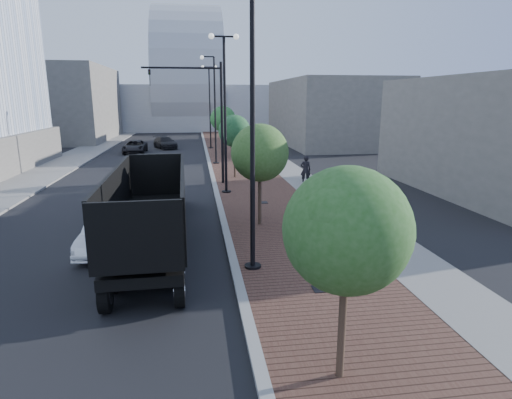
{
  "coord_description": "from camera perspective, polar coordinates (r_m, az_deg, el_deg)",
  "views": [
    {
      "loc": [
        -1.21,
        -3.37,
        5.71
      ],
      "look_at": [
        1.0,
        12.0,
        2.0
      ],
      "focal_mm": 29.73,
      "sensor_mm": 36.0,
      "label": 1
    }
  ],
  "objects": [
    {
      "name": "sidewalk",
      "position": [
        43.99,
        -1.98,
        6.05
      ],
      "size": [
        7.0,
        140.0,
        0.12
      ],
      "primitive_type": "cube",
      "color": "#4C2D23",
      "rests_on": "ground"
    },
    {
      "name": "concrete_strip",
      "position": [
        44.36,
        1.51,
        6.12
      ],
      "size": [
        2.4,
        140.0,
        0.13
      ],
      "primitive_type": "cube",
      "color": "slate",
      "rests_on": "ground"
    },
    {
      "name": "curb",
      "position": [
        43.75,
        -6.57,
        5.94
      ],
      "size": [
        0.3,
        140.0,
        0.14
      ],
      "primitive_type": "cube",
      "color": "gray",
      "rests_on": "ground"
    },
    {
      "name": "west_sidewalk",
      "position": [
        45.3,
        -23.3,
        5.18
      ],
      "size": [
        4.0,
        140.0,
        0.12
      ],
      "primitive_type": "cube",
      "color": "slate",
      "rests_on": "ground"
    },
    {
      "name": "dump_truck",
      "position": [
        19.17,
        -13.23,
        0.01
      ],
      "size": [
        2.76,
        13.39,
        3.27
      ],
      "rotation": [
        0.0,
        0.0,
        0.03
      ],
      "color": "black",
      "rests_on": "ground"
    },
    {
      "name": "white_sedan",
      "position": [
        17.36,
        -19.27,
        -4.21
      ],
      "size": [
        1.8,
        4.21,
        1.35
      ],
      "primitive_type": "imported",
      "rotation": [
        0.0,
        0.0,
        -0.09
      ],
      "color": "white",
      "rests_on": "ground"
    },
    {
      "name": "dark_car_mid",
      "position": [
        47.54,
        -15.98,
        6.85
      ],
      "size": [
        2.26,
        4.88,
        1.36
      ],
      "primitive_type": "imported",
      "rotation": [
        0.0,
        0.0,
        -0.0
      ],
      "color": "black",
      "rests_on": "ground"
    },
    {
      "name": "dark_car_far",
      "position": [
        51.17,
        -12.14,
        7.49
      ],
      "size": [
        3.34,
        5.02,
        1.35
      ],
      "primitive_type": "imported",
      "rotation": [
        0.0,
        0.0,
        0.34
      ],
      "color": "black",
      "rests_on": "ground"
    },
    {
      "name": "pedestrian",
      "position": [
        29.15,
        6.69,
        3.99
      ],
      "size": [
        0.79,
        0.6,
        1.94
      ],
      "primitive_type": "imported",
      "rotation": [
        0.0,
        0.0,
        2.93
      ],
      "color": "black",
      "rests_on": "ground"
    },
    {
      "name": "streetlight_1",
      "position": [
        13.55,
        -0.95,
        7.64
      ],
      "size": [
        1.44,
        0.56,
        9.21
      ],
      "color": "black",
      "rests_on": "ground"
    },
    {
      "name": "streetlight_2",
      "position": [
        25.45,
        -4.18,
        11.4
      ],
      "size": [
        1.72,
        0.56,
        9.28
      ],
      "color": "black",
      "rests_on": "ground"
    },
    {
      "name": "streetlight_3",
      "position": [
        37.44,
        -5.69,
        11.28
      ],
      "size": [
        1.44,
        0.56,
        9.21
      ],
      "color": "black",
      "rests_on": "ground"
    },
    {
      "name": "streetlight_4",
      "position": [
        49.41,
        -6.23,
        12.33
      ],
      "size": [
        1.72,
        0.56,
        9.28
      ],
      "color": "black",
      "rests_on": "ground"
    },
    {
      "name": "traffic_mast",
      "position": [
        28.4,
        -6.48,
        11.88
      ],
      "size": [
        5.09,
        0.2,
        8.0
      ],
      "color": "black",
      "rests_on": "ground"
    },
    {
      "name": "tree_0",
      "position": [
        8.3,
        12.38,
        -4.08
      ],
      "size": [
        2.51,
        2.48,
        4.51
      ],
      "color": "#382619",
      "rests_on": "ground"
    },
    {
      "name": "tree_1",
      "position": [
        18.76,
        0.64,
        6.28
      ],
      "size": [
        2.57,
        2.55,
        4.66
      ],
      "color": "#382619",
      "rests_on": "ground"
    },
    {
      "name": "tree_2",
      "position": [
        30.61,
        -2.84,
        9.17
      ],
      "size": [
        2.35,
        2.29,
        4.6
      ],
      "color": "#382619",
      "rests_on": "ground"
    },
    {
      "name": "tree_3",
      "position": [
        42.54,
        -4.4,
        10.74
      ],
      "size": [
        2.53,
        2.5,
        5.0
      ],
      "color": "#382619",
      "rests_on": "ground"
    },
    {
      "name": "convention_center",
      "position": [
        88.38,
        -8.94,
        13.47
      ],
      "size": [
        50.0,
        30.0,
        50.0
      ],
      "color": "#9B9EA4",
      "rests_on": "ground"
    },
    {
      "name": "commercial_block_nw",
      "position": [
        66.1,
        -25.25,
        11.58
      ],
      "size": [
        14.0,
        20.0,
        10.0
      ],
      "primitive_type": "cube",
      "color": "#605C56",
      "rests_on": "ground"
    },
    {
      "name": "commercial_block_ne",
      "position": [
        56.1,
        9.88,
        11.5
      ],
      "size": [
        12.0,
        22.0,
        8.0
      ],
      "primitive_type": "cube",
      "color": "#605D56",
      "rests_on": "ground"
    },
    {
      "name": "utility_cover_1",
      "position": [
        13.17,
        8.72,
        -11.8
      ],
      "size": [
        0.5,
        0.5,
        0.02
      ],
      "primitive_type": "cube",
      "color": "black",
      "rests_on": "sidewalk"
    },
    {
      "name": "utility_cover_2",
      "position": [
        23.34,
        0.96,
        -0.4
      ],
      "size": [
        0.5,
        0.5,
        0.02
      ],
      "primitive_type": "cube",
      "color": "black",
      "rests_on": "sidewalk"
    }
  ]
}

